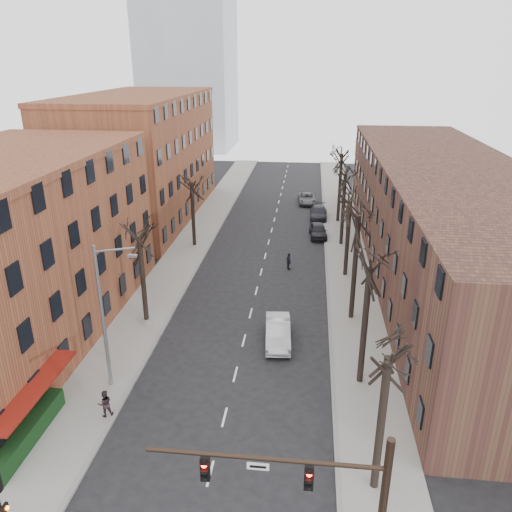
% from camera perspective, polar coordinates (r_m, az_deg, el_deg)
% --- Properties ---
extents(sidewalk_left, '(4.00, 90.00, 0.15)m').
position_cam_1_polar(sidewalk_left, '(53.44, -7.22, 1.62)').
color(sidewalk_left, gray).
rests_on(sidewalk_left, ground).
extents(sidewalk_right, '(4.00, 90.00, 0.15)m').
position_cam_1_polar(sidewalk_right, '(52.18, 10.15, 0.94)').
color(sidewalk_right, gray).
rests_on(sidewalk_right, ground).
extents(building_left_near, '(12.00, 26.00, 12.00)m').
position_cam_1_polar(building_left_near, '(37.19, -26.96, -0.04)').
color(building_left_near, brown).
rests_on(building_left_near, ground).
extents(building_left_far, '(12.00, 28.00, 14.00)m').
position_cam_1_polar(building_left_far, '(62.19, -12.93, 10.73)').
color(building_left_far, brown).
rests_on(building_left_far, ground).
extents(building_right, '(12.00, 50.00, 10.00)m').
position_cam_1_polar(building_right, '(47.23, 20.62, 3.96)').
color(building_right, '#4F3225').
rests_on(building_right, ground).
extents(awning_left, '(1.20, 7.00, 0.15)m').
position_cam_1_polar(awning_left, '(30.14, -23.16, -17.74)').
color(awning_left, maroon).
rests_on(awning_left, ground).
extents(hedge, '(0.80, 6.00, 1.00)m').
position_cam_1_polar(hedge, '(29.14, -24.50, -17.88)').
color(hedge, '#113314').
rests_on(hedge, sidewalk_left).
extents(tree_right_a, '(5.20, 5.20, 10.00)m').
position_cam_1_polar(tree_right_a, '(25.73, 13.29, -24.37)').
color(tree_right_a, black).
rests_on(tree_right_a, ground).
extents(tree_right_b, '(5.20, 5.20, 10.80)m').
position_cam_1_polar(tree_right_b, '(31.78, 11.73, -13.96)').
color(tree_right_b, black).
rests_on(tree_right_b, ground).
extents(tree_right_c, '(5.20, 5.20, 11.60)m').
position_cam_1_polar(tree_right_c, '(38.54, 10.77, -7.04)').
color(tree_right_c, black).
rests_on(tree_right_c, ground).
extents(tree_right_d, '(5.20, 5.20, 10.00)m').
position_cam_1_polar(tree_right_d, '(45.71, 10.12, -2.23)').
color(tree_right_d, black).
rests_on(tree_right_d, ground).
extents(tree_right_e, '(5.20, 5.20, 10.80)m').
position_cam_1_polar(tree_right_e, '(53.12, 9.66, 1.26)').
color(tree_right_e, black).
rests_on(tree_right_e, ground).
extents(tree_right_f, '(5.20, 5.20, 11.60)m').
position_cam_1_polar(tree_right_f, '(60.67, 9.30, 3.89)').
color(tree_right_f, black).
rests_on(tree_right_f, ground).
extents(tree_left_a, '(5.20, 5.20, 9.50)m').
position_cam_1_polar(tree_left_a, '(38.48, -12.38, -7.22)').
color(tree_left_a, black).
rests_on(tree_left_a, ground).
extents(tree_left_b, '(5.20, 5.20, 9.50)m').
position_cam_1_polar(tree_left_b, '(52.46, -7.03, 1.15)').
color(tree_left_b, black).
rests_on(tree_left_b, ground).
extents(signal_mast_arm, '(8.14, 0.30, 7.20)m').
position_cam_1_polar(signal_mast_arm, '(18.91, 9.15, -25.98)').
color(signal_mast_arm, black).
rests_on(signal_mast_arm, ground).
extents(signal_pole_left, '(0.47, 0.44, 4.40)m').
position_cam_1_polar(signal_pole_left, '(23.11, -27.24, -24.05)').
color(signal_pole_left, black).
rests_on(signal_pole_left, ground).
extents(streetlight, '(2.45, 0.22, 9.03)m').
position_cam_1_polar(streetlight, '(29.41, -16.88, -6.15)').
color(streetlight, slate).
rests_on(streetlight, ground).
extents(silver_sedan, '(2.06, 4.89, 1.57)m').
position_cam_1_polar(silver_sedan, '(34.63, 2.52, -8.67)').
color(silver_sedan, '#B7B9BE').
rests_on(silver_sedan, ground).
extents(parked_car_near, '(2.10, 4.48, 1.48)m').
position_cam_1_polar(parked_car_near, '(54.89, 7.11, 2.91)').
color(parked_car_near, black).
rests_on(parked_car_near, ground).
extents(parked_car_mid, '(2.04, 4.96, 1.44)m').
position_cam_1_polar(parked_car_mid, '(61.42, 7.15, 4.93)').
color(parked_car_mid, '#212129').
rests_on(parked_car_mid, ground).
extents(parked_car_far, '(2.60, 5.01, 1.35)m').
position_cam_1_polar(parked_car_far, '(67.78, 5.84, 6.55)').
color(parked_car_far, '#515258').
rests_on(parked_car_far, ground).
extents(pedestrian_b, '(0.96, 0.90, 1.58)m').
position_cam_1_polar(pedestrian_b, '(29.23, -16.89, -15.82)').
color(pedestrian_b, black).
rests_on(pedestrian_b, sidewalk_left).
extents(pedestrian_crossing, '(0.74, 1.02, 1.61)m').
position_cam_1_polar(pedestrian_crossing, '(46.11, 3.76, -0.62)').
color(pedestrian_crossing, black).
rests_on(pedestrian_crossing, ground).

